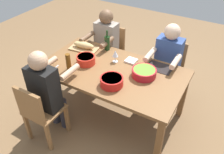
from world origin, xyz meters
The scene contains 19 objects.
ground_plane centered at (0.00, 0.00, 0.00)m, with size 8.00×8.00×0.00m, color brown.
dining_table centered at (0.00, 0.00, 0.66)m, with size 1.80×1.01×0.74m.
chair_near_left centered at (-0.50, -0.83, 0.48)m, with size 0.40×0.40×0.85m.
diner_near_left centered at (-0.50, -0.64, 0.70)m, with size 0.41×0.53×1.20m.
chair_far_right centered at (0.50, 0.83, 0.48)m, with size 0.40×0.40×0.85m.
diner_far_right centered at (0.50, 0.64, 0.70)m, with size 0.41×0.53×1.20m.
chair_far_left centered at (-0.50, 0.83, 0.48)m, with size 0.40×0.40×0.85m.
diner_far_left centered at (-0.50, 0.64, 0.70)m, with size 0.41×0.53×1.20m.
serving_bowl_greens centered at (0.15, -0.26, 0.80)m, with size 0.27×0.27×0.10m.
serving_bowl_salad centered at (0.40, 0.08, 0.79)m, with size 0.29×0.29×0.10m.
serving_bowl_fruit centered at (-0.37, -0.04, 0.80)m, with size 0.24×0.24×0.11m.
cutting_board centered at (-0.61, 0.25, 0.75)m, with size 0.40×0.22×0.02m, color tan.
bread_loaf centered at (-0.61, 0.25, 0.81)m, with size 0.32×0.11×0.09m, color tan.
wine_bottle centered at (-0.32, 0.41, 0.85)m, with size 0.08×0.08×0.29m.
beer_bottle centered at (-0.47, -0.26, 0.85)m, with size 0.06×0.06×0.22m, color brown.
wine_glass centered at (-0.06, 0.19, 0.86)m, with size 0.08×0.08×0.17m.
fork_near_left centered at (-0.64, -0.35, 0.74)m, with size 0.02×0.17×0.01m, color silver.
placemat_far_right centered at (0.50, 0.35, 0.74)m, with size 0.32×0.23×0.01m, color black.
napkin_stack centered at (0.12, 0.30, 0.75)m, with size 0.14×0.14×0.02m, color white.
Camera 1 is at (1.21, -2.08, 2.41)m, focal length 37.65 mm.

